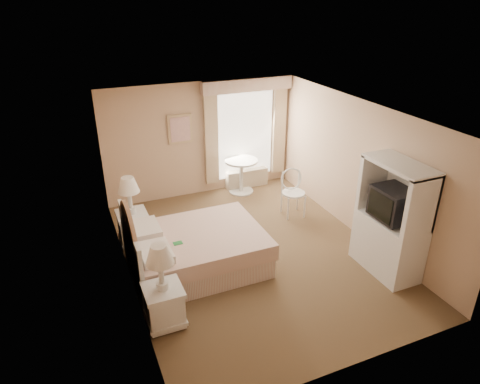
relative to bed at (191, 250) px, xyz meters
name	(u,v)px	position (x,y,z in m)	size (l,w,h in m)	color
room	(253,189)	(1.12, 0.02, 0.89)	(4.21, 5.51, 2.51)	brown
window	(247,131)	(2.17, 2.67, 0.99)	(2.05, 0.22, 2.51)	white
framed_art	(180,129)	(0.67, 2.73, 1.19)	(0.52, 0.04, 0.62)	tan
bed	(191,250)	(0.00, 0.00, 0.00)	(2.14, 1.67, 1.48)	tan
nightstand_near	(163,296)	(-0.72, -1.10, 0.12)	(0.52, 0.52, 1.25)	white
nightstand_far	(132,219)	(-0.72, 1.18, 0.13)	(0.53, 0.53, 1.28)	white
round_table	(241,171)	(1.93, 2.42, 0.16)	(0.74, 0.74, 0.78)	silver
cafe_chair	(293,189)	(2.48, 1.06, 0.20)	(0.51, 0.51, 0.97)	silver
armoire	(390,228)	(2.93, -1.26, 0.43)	(0.57, 1.13, 1.89)	white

